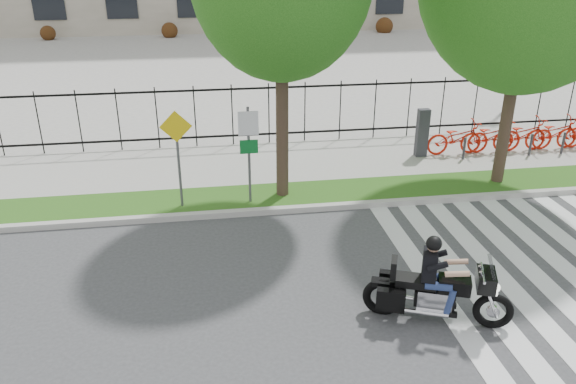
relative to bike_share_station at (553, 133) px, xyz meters
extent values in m
plane|color=#3C3C3E|center=(-8.97, -7.20, -0.68)|extent=(120.00, 120.00, 0.00)
cube|color=#B1AEA6|center=(-8.97, -3.10, -0.61)|extent=(60.00, 0.20, 0.15)
cube|color=#234E13|center=(-8.97, -2.25, -0.61)|extent=(60.00, 1.50, 0.15)
cube|color=gray|center=(-8.97, 0.25, -0.61)|extent=(60.00, 3.50, 0.15)
cube|color=gray|center=(-8.97, 17.80, -0.63)|extent=(80.00, 34.00, 0.10)
cylinder|color=black|center=(1.03, 4.80, 1.32)|extent=(0.14, 0.14, 4.00)
cylinder|color=black|center=(1.03, 4.80, 3.22)|extent=(0.06, 0.70, 0.70)
sphere|color=white|center=(0.68, 4.80, 3.32)|extent=(0.36, 0.36, 0.36)
sphere|color=white|center=(1.38, 4.80, 3.32)|extent=(0.36, 0.36, 0.36)
cylinder|color=#38271E|center=(-9.14, -2.25, 1.57)|extent=(0.32, 0.32, 4.19)
cylinder|color=#38271E|center=(-3.04, -2.25, 1.47)|extent=(0.32, 0.32, 4.01)
cube|color=#2D2D33|center=(-4.44, 0.00, 0.22)|extent=(0.35, 0.25, 1.50)
imported|color=red|center=(-3.24, 0.00, 0.00)|extent=(2.01, 0.70, 1.06)
cylinder|color=#2D2D33|center=(-3.24, -0.50, -0.18)|extent=(0.08, 0.08, 0.70)
imported|color=red|center=(-2.14, 0.00, 0.00)|extent=(2.01, 0.70, 1.06)
cylinder|color=#2D2D33|center=(-2.14, -0.50, -0.18)|extent=(0.08, 0.08, 0.70)
imported|color=red|center=(-1.04, 0.00, 0.00)|extent=(2.01, 0.70, 1.06)
cylinder|color=#2D2D33|center=(-1.04, -0.50, -0.18)|extent=(0.08, 0.08, 0.70)
imported|color=red|center=(0.06, 0.00, 0.00)|extent=(2.01, 0.70, 1.06)
cylinder|color=#2D2D33|center=(0.06, -0.50, -0.18)|extent=(0.08, 0.08, 0.70)
cylinder|color=#59595B|center=(-10.03, -2.60, 0.72)|extent=(0.07, 0.07, 2.50)
cube|color=white|center=(-10.03, -2.64, 1.57)|extent=(0.50, 0.03, 0.60)
cube|color=#0C6626|center=(-10.03, -2.64, 0.97)|extent=(0.45, 0.03, 0.35)
cylinder|color=#59595B|center=(-11.76, -2.60, 0.67)|extent=(0.07, 0.07, 2.40)
cube|color=yellow|center=(-11.76, -2.64, 1.57)|extent=(0.78, 0.03, 0.78)
torus|color=black|center=(-6.27, -8.26, -0.34)|extent=(0.70, 0.38, 0.70)
torus|color=black|center=(-8.05, -7.55, -0.34)|extent=(0.74, 0.41, 0.74)
cube|color=black|center=(-6.46, -8.19, 0.28)|extent=(0.49, 0.63, 0.30)
cube|color=#26262B|center=(-6.39, -8.21, 0.51)|extent=(0.33, 0.53, 0.31)
cube|color=silver|center=(-7.21, -7.89, -0.23)|extent=(0.69, 0.54, 0.40)
cube|color=black|center=(-6.93, -8.00, 0.11)|extent=(0.64, 0.52, 0.26)
cube|color=black|center=(-7.54, -7.76, 0.09)|extent=(0.79, 0.60, 0.14)
cube|color=black|center=(-7.91, -7.61, 0.31)|extent=(0.22, 0.36, 0.34)
cube|color=black|center=(-8.02, -7.89, -0.18)|extent=(0.53, 0.34, 0.40)
cube|color=black|center=(-7.80, -7.33, -0.18)|extent=(0.53, 0.34, 0.40)
cube|color=black|center=(-7.35, -7.83, 0.45)|extent=(0.37, 0.46, 0.53)
sphere|color=tan|center=(-7.32, -7.84, 0.83)|extent=(0.23, 0.23, 0.23)
sphere|color=black|center=(-7.32, -7.84, 0.87)|extent=(0.27, 0.27, 0.27)
camera|label=1|loc=(-11.06, -15.77, 5.55)|focal=35.00mm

